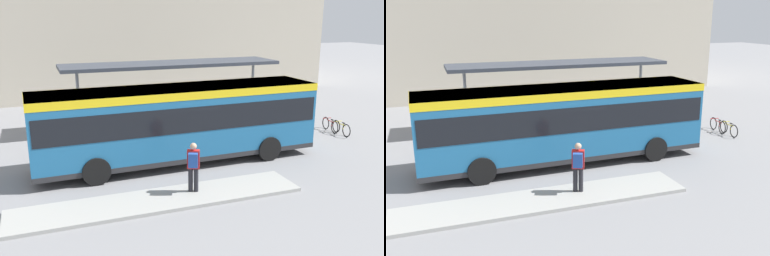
# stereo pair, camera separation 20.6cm
# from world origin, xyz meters

# --- Properties ---
(ground_plane) EXTENTS (120.00, 120.00, 0.00)m
(ground_plane) POSITION_xyz_m (0.00, 0.00, 0.00)
(ground_plane) COLOR gray
(curb_island) EXTENTS (9.71, 1.80, 0.12)m
(curb_island) POSITION_xyz_m (-1.85, -3.48, 0.06)
(curb_island) COLOR #9E9E99
(curb_island) RESTS_ON ground_plane
(city_bus) EXTENTS (11.70, 2.79, 3.17)m
(city_bus) POSITION_xyz_m (0.01, 0.00, 1.85)
(city_bus) COLOR #1E6093
(city_bus) RESTS_ON ground_plane
(pedestrian_waiting) EXTENTS (0.51, 0.55, 1.73)m
(pedestrian_waiting) POSITION_xyz_m (-0.63, -3.34, 1.11)
(pedestrian_waiting) COLOR #232328
(pedestrian_waiting) RESTS_ON curb_island
(bicycle_yellow) EXTENTS (0.48, 1.54, 0.67)m
(bicycle_yellow) POSITION_xyz_m (9.17, 1.06, 0.34)
(bicycle_yellow) COLOR black
(bicycle_yellow) RESTS_ON ground_plane
(bicycle_red) EXTENTS (0.48, 1.55, 0.68)m
(bicycle_red) POSITION_xyz_m (9.06, 1.80, 0.34)
(bicycle_red) COLOR black
(bicycle_red) RESTS_ON ground_plane
(station_shelter) EXTENTS (11.75, 2.76, 3.47)m
(station_shelter) POSITION_xyz_m (1.67, 6.02, 3.33)
(station_shelter) COLOR #383D47
(station_shelter) RESTS_ON ground_plane
(potted_planter_near_shelter) EXTENTS (0.96, 0.96, 1.41)m
(potted_planter_near_shelter) POSITION_xyz_m (6.21, 3.50, 0.73)
(potted_planter_near_shelter) COLOR slate
(potted_planter_near_shelter) RESTS_ON ground_plane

